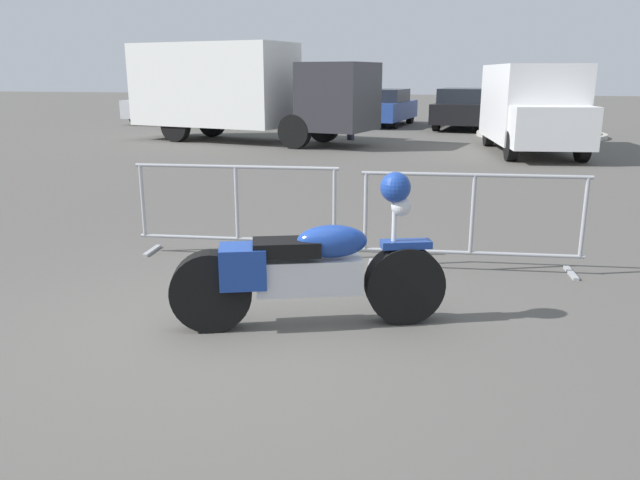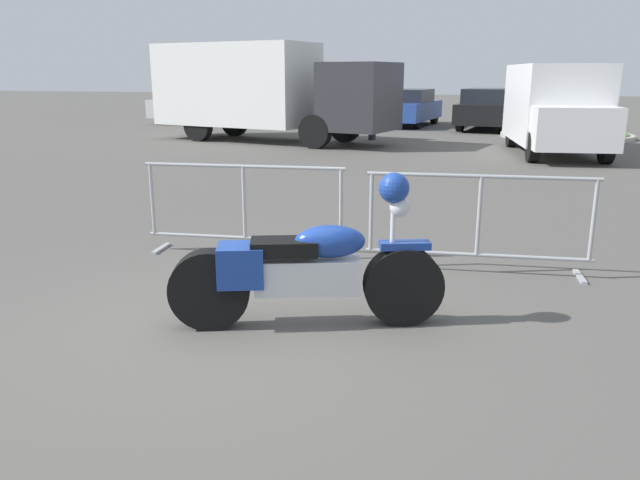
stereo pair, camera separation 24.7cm
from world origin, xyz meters
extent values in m
plane|color=#54514C|center=(0.00, 0.00, 0.00)|extent=(120.00, 120.00, 0.00)
cylinder|color=black|center=(1.37, 0.56, 0.34)|extent=(0.70, 0.40, 0.68)
cylinder|color=black|center=(-0.17, 0.03, 0.34)|extent=(0.70, 0.40, 0.68)
cube|color=silver|center=(0.60, 0.29, 0.44)|extent=(0.92, 0.53, 0.30)
ellipsoid|color=navy|center=(0.78, 0.36, 0.74)|extent=(0.65, 0.45, 0.27)
cube|color=black|center=(0.42, 0.23, 0.70)|extent=(0.61, 0.46, 0.13)
cube|color=navy|center=(0.08, 0.12, 0.55)|extent=(0.47, 0.44, 0.34)
cube|color=navy|center=(1.37, 0.56, 0.70)|extent=(0.45, 0.28, 0.06)
cylinder|color=silver|center=(1.27, 0.53, 0.84)|extent=(0.05, 0.05, 0.47)
sphere|color=silver|center=(1.32, 0.54, 1.02)|extent=(0.17, 0.17, 0.17)
sphere|color=navy|center=(1.27, 0.53, 1.18)|extent=(0.25, 0.25, 0.25)
cylinder|color=#9EA0A5|center=(-0.73, 2.17, 1.05)|extent=(2.37, 0.27, 0.04)
cylinder|color=#9EA0A5|center=(-0.73, 2.17, 0.20)|extent=(2.37, 0.27, 0.04)
cylinder|color=#9EA0A5|center=(-1.87, 2.06, 0.62)|extent=(0.05, 0.05, 0.85)
cylinder|color=#9EA0A5|center=(-0.73, 2.17, 0.62)|extent=(0.05, 0.05, 0.85)
cylinder|color=#9EA0A5|center=(0.40, 2.28, 0.62)|extent=(0.05, 0.05, 0.85)
cube|color=#9EA0A5|center=(-1.80, 2.06, 0.01)|extent=(0.10, 0.44, 0.03)
cube|color=#9EA0A5|center=(0.33, 2.27, 0.01)|extent=(0.10, 0.44, 0.03)
cylinder|color=#9EA0A5|center=(1.93, 2.17, 1.05)|extent=(2.37, 0.27, 0.04)
cylinder|color=#9EA0A5|center=(1.93, 2.17, 0.20)|extent=(2.37, 0.27, 0.04)
cylinder|color=#9EA0A5|center=(0.80, 2.06, 0.62)|extent=(0.05, 0.05, 0.85)
cylinder|color=#9EA0A5|center=(1.93, 2.17, 0.62)|extent=(0.05, 0.05, 0.85)
cylinder|color=#9EA0A5|center=(3.07, 2.28, 0.62)|extent=(0.05, 0.05, 0.85)
cube|color=#9EA0A5|center=(0.87, 2.06, 0.01)|extent=(0.10, 0.44, 0.03)
cube|color=#9EA0A5|center=(3.00, 2.27, 0.01)|extent=(0.10, 0.44, 0.03)
cube|color=white|center=(-5.97, 14.41, 1.73)|extent=(5.39, 3.36, 2.50)
cube|color=#2D2D33|center=(-1.78, 13.45, 1.43)|extent=(2.24, 2.53, 1.90)
cylinder|color=black|center=(-2.47, 14.60, 0.48)|extent=(1.00, 0.49, 0.96)
cylinder|color=black|center=(-2.91, 12.72, 0.48)|extent=(1.00, 0.49, 0.96)
cylinder|color=black|center=(-6.59, 15.55, 0.48)|extent=(1.00, 0.49, 0.96)
cylinder|color=black|center=(-7.02, 13.66, 0.48)|extent=(1.00, 0.49, 0.96)
cube|color=white|center=(3.48, 13.57, 1.31)|extent=(2.52, 4.33, 2.00)
cube|color=white|center=(3.81, 11.09, 0.84)|extent=(2.00, 1.14, 1.00)
cylinder|color=black|center=(4.59, 11.60, 0.36)|extent=(0.33, 0.75, 0.72)
cylinder|color=black|center=(2.92, 11.38, 0.36)|extent=(0.33, 0.75, 0.72)
cylinder|color=black|center=(4.15, 14.87, 0.36)|extent=(0.33, 0.75, 0.72)
cylinder|color=black|center=(2.49, 14.65, 0.36)|extent=(0.33, 0.75, 0.72)
cube|color=#B7BABF|center=(-10.81, 21.06, 0.64)|extent=(2.42, 4.70, 0.73)
cube|color=#1E232B|center=(-10.84, 20.91, 1.27)|extent=(1.98, 2.51, 0.52)
cylinder|color=black|center=(-11.38, 22.59, 0.33)|extent=(0.32, 0.69, 0.67)
cylinder|color=black|center=(-9.86, 22.39, 0.33)|extent=(0.32, 0.69, 0.67)
cylinder|color=black|center=(-11.77, 19.74, 0.33)|extent=(0.32, 0.69, 0.67)
cylinder|color=black|center=(-10.25, 19.53, 0.33)|extent=(0.32, 0.69, 0.67)
cube|color=#236B38|center=(-7.68, 20.88, 0.61)|extent=(2.32, 4.51, 0.70)
cube|color=#1E232B|center=(-7.71, 20.73, 1.21)|extent=(1.90, 2.40, 0.50)
cylinder|color=black|center=(-8.23, 22.34, 0.32)|extent=(0.30, 0.67, 0.64)
cylinder|color=black|center=(-6.77, 22.14, 0.32)|extent=(0.30, 0.67, 0.64)
cylinder|color=black|center=(-8.60, 19.61, 0.32)|extent=(0.30, 0.67, 0.64)
cylinder|color=black|center=(-7.14, 19.41, 0.32)|extent=(0.30, 0.67, 0.64)
cube|color=tan|center=(-4.56, 20.63, 0.57)|extent=(2.15, 4.19, 0.65)
cube|color=#1E232B|center=(-4.57, 20.49, 1.13)|extent=(1.76, 2.23, 0.47)
cylinder|color=black|center=(-5.06, 21.99, 0.30)|extent=(0.28, 0.62, 0.60)
cylinder|color=black|center=(-3.71, 21.81, 0.30)|extent=(0.28, 0.62, 0.60)
cylinder|color=black|center=(-5.41, 19.45, 0.30)|extent=(0.28, 0.62, 0.60)
cylinder|color=black|center=(-4.05, 19.27, 0.30)|extent=(0.28, 0.62, 0.60)
cube|color=#284799|center=(-1.43, 21.34, 0.61)|extent=(2.32, 4.50, 0.70)
cube|color=#1E232B|center=(-1.45, 21.19, 1.21)|extent=(1.89, 2.40, 0.50)
cylinder|color=black|center=(-1.97, 22.81, 0.32)|extent=(0.30, 0.66, 0.64)
cylinder|color=black|center=(-0.51, 22.61, 0.32)|extent=(0.30, 0.66, 0.64)
cylinder|color=black|center=(-2.34, 20.08, 0.32)|extent=(0.30, 0.66, 0.64)
cylinder|color=black|center=(-0.88, 19.88, 0.32)|extent=(0.30, 0.66, 0.64)
cube|color=black|center=(1.70, 20.63, 0.64)|extent=(2.41, 4.69, 0.73)
cube|color=#1E232B|center=(1.68, 20.47, 1.26)|extent=(1.97, 2.50, 0.52)
cylinder|color=black|center=(1.14, 22.15, 0.33)|extent=(0.32, 0.69, 0.67)
cylinder|color=black|center=(2.65, 21.94, 0.33)|extent=(0.32, 0.69, 0.67)
cylinder|color=black|center=(0.75, 19.31, 0.33)|extent=(0.32, 0.69, 0.67)
cylinder|color=black|center=(2.27, 19.10, 0.33)|extent=(0.32, 0.69, 0.67)
cylinder|color=#262838|center=(-1.78, 15.44, 0.42)|extent=(0.30, 0.30, 0.85)
cylinder|color=beige|center=(-1.78, 15.44, 1.16)|extent=(0.43, 0.43, 0.62)
sphere|color=tan|center=(-1.78, 15.44, 1.58)|extent=(0.22, 0.22, 0.22)
cylinder|color=#ADA89E|center=(4.30, 17.97, 0.07)|extent=(4.21, 4.21, 0.14)
cylinder|color=#38662D|center=(4.30, 17.97, 0.15)|extent=(3.87, 3.87, 0.02)
sphere|color=#286023|center=(4.71, 16.99, 0.55)|extent=(0.97, 0.97, 0.97)
sphere|color=#3D7A38|center=(4.61, 18.63, 0.62)|extent=(1.13, 1.13, 1.13)
sphere|color=#3D7A38|center=(3.58, 17.39, 0.45)|extent=(0.72, 0.72, 0.72)
camera|label=1|loc=(1.80, -4.52, 2.09)|focal=35.00mm
camera|label=2|loc=(2.04, -4.46, 2.09)|focal=35.00mm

